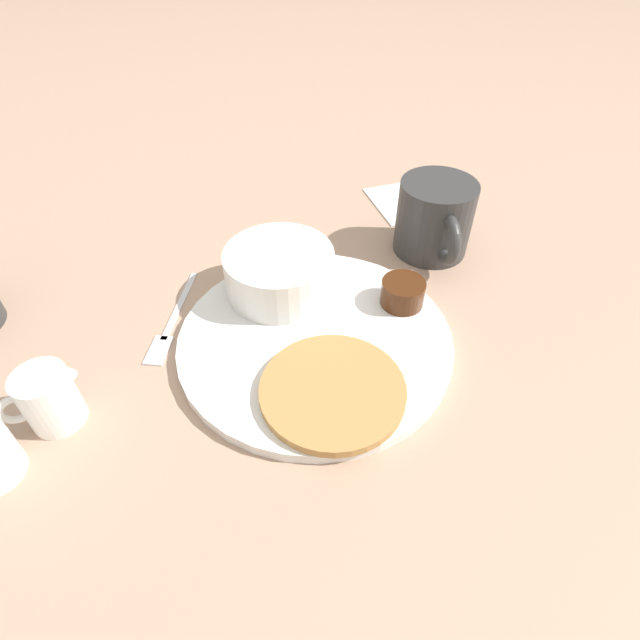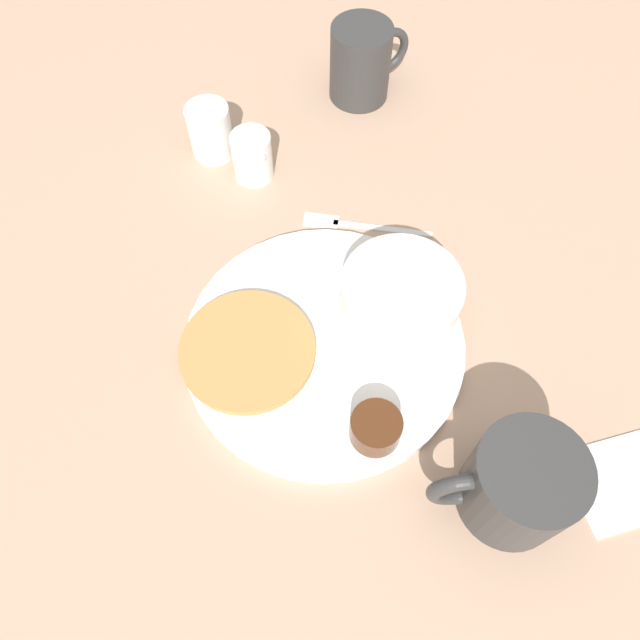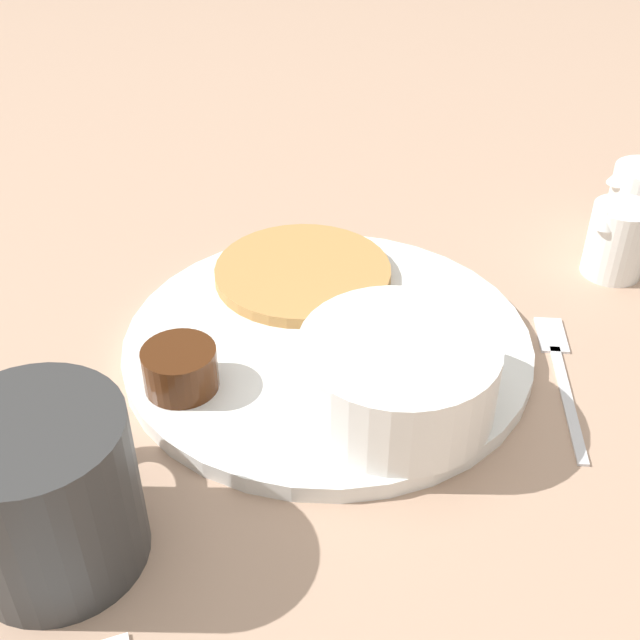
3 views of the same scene
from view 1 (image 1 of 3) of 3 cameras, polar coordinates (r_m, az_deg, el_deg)
The scene contains 10 objects.
ground_plane at distance 0.53m, azimuth -0.56°, elevation -2.68°, with size 4.00×4.00×0.00m, color tan.
plate at distance 0.52m, azimuth -0.56°, elevation -2.23°, with size 0.28×0.28×0.01m.
pancake_stack at distance 0.46m, azimuth 1.08°, elevation -8.11°, with size 0.14×0.14×0.01m.
bowl at distance 0.56m, azimuth -4.66°, elevation 5.70°, with size 0.12×0.12×0.05m.
syrup_cup at distance 0.55m, azimuth 9.43°, elevation 3.09°, with size 0.05×0.05×0.03m.
butter_ramekin at distance 0.59m, azimuth -4.11°, elevation 6.74°, with size 0.04×0.04×0.04m.
coffee_mug at distance 0.64m, azimuth 12.99°, elevation 11.20°, with size 0.13×0.09×0.09m.
creamer_pitcher_near at distance 0.50m, azimuth -28.63°, elevation -7.89°, with size 0.05×0.07×0.06m.
fork at distance 0.57m, azimuth -16.82°, elevation -0.65°, with size 0.15×0.06×0.00m.
napkin at distance 0.76m, azimuth 9.32°, elevation 13.17°, with size 0.11×0.09×0.00m.
Camera 1 is at (0.36, -0.07, 0.38)m, focal length 28.00 mm.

